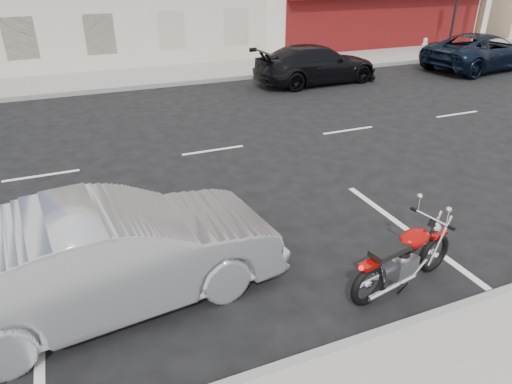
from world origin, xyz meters
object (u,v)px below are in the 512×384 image
(sedan_silver, at_px, (112,256))
(car_far, at_px, (316,64))
(traffic_light, at_px, (458,1))
(suv_far, at_px, (482,52))
(fire_hydrant, at_px, (425,45))
(motorcycle, at_px, (436,245))

(sedan_silver, xyz_separation_m, car_far, (8.94, 10.36, -0.04))
(traffic_light, bearing_deg, suv_far, -114.62)
(suv_far, bearing_deg, car_far, 78.30)
(fire_hydrant, xyz_separation_m, motorcycle, (-12.44, -14.59, -0.07))
(traffic_light, xyz_separation_m, suv_far, (-1.61, -3.52, -1.79))
(traffic_light, xyz_separation_m, sedan_silver, (-18.48, -13.31, -1.80))
(traffic_light, distance_m, motorcycle, 20.16)
(fire_hydrant, bearing_deg, sedan_silver, -141.56)
(fire_hydrant, height_order, suv_far, suv_far)
(suv_far, bearing_deg, traffic_light, -32.17)
(fire_hydrant, height_order, car_far, car_far)
(motorcycle, xyz_separation_m, sedan_silver, (-4.54, 1.11, 0.30))
(traffic_light, bearing_deg, motorcycle, -134.02)
(motorcycle, height_order, car_far, car_far)
(fire_hydrant, bearing_deg, motorcycle, -130.45)
(traffic_light, relative_size, car_far, 0.76)
(motorcycle, distance_m, sedan_silver, 4.68)
(traffic_light, distance_m, fire_hydrant, 2.53)
(traffic_light, height_order, motorcycle, traffic_light)
(suv_far, bearing_deg, sedan_silver, 112.57)
(fire_hydrant, xyz_separation_m, car_far, (-8.04, -3.12, 0.20))
(car_far, bearing_deg, suv_far, -97.34)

